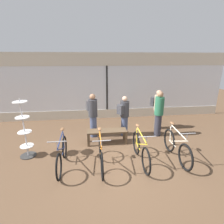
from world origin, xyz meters
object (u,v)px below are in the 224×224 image
at_px(accessory_rack, 25,134).
at_px(customer_near_bench, 124,115).
at_px(bicycle_right, 141,150).
at_px(bicycle_far_right, 176,147).
at_px(bicycle_left, 101,154).
at_px(customer_near_rack, 159,113).
at_px(customer_mid_floor, 93,114).
at_px(customer_by_window, 157,108).
at_px(display_bench, 107,133).
at_px(bicycle_far_left, 62,154).

height_order(accessory_rack, customer_near_bench, accessory_rack).
height_order(bicycle_right, bicycle_far_right, bicycle_far_right).
relative_size(bicycle_left, bicycle_far_right, 0.95).
height_order(customer_near_rack, customer_mid_floor, customer_near_rack).
height_order(bicycle_right, customer_mid_floor, customer_mid_floor).
xyz_separation_m(accessory_rack, customer_by_window, (4.80, 1.70, 0.15)).
height_order(bicycle_left, bicycle_right, bicycle_right).
bearing_deg(customer_mid_floor, display_bench, -53.58).
bearing_deg(customer_near_rack, display_bench, -168.52).
bearing_deg(customer_near_bench, accessory_rack, -160.36).
distance_m(bicycle_left, customer_near_bench, 2.30).
bearing_deg(customer_near_bench, display_bench, -140.81).
xyz_separation_m(bicycle_left, display_bench, (0.30, 1.42, 0.00)).
bearing_deg(customer_mid_floor, customer_near_rack, -5.35).
height_order(bicycle_far_left, display_bench, bicycle_far_left).
relative_size(display_bench, customer_mid_floor, 0.83).
distance_m(bicycle_far_right, accessory_rack, 4.59).
bearing_deg(bicycle_far_left, bicycle_right, -1.01).
height_order(bicycle_far_right, display_bench, bicycle_far_right).
xyz_separation_m(bicycle_far_right, customer_mid_floor, (-2.45, 1.93, 0.51)).
relative_size(customer_by_window, customer_near_bench, 1.07).
xyz_separation_m(bicycle_left, customer_mid_floor, (-0.18, 2.07, 0.51)).
bearing_deg(accessory_rack, display_bench, 12.76).
height_order(bicycle_left, bicycle_far_right, bicycle_far_right).
relative_size(bicycle_right, bicycle_far_right, 0.99).
bearing_deg(bicycle_far_left, bicycle_left, -7.42).
relative_size(customer_mid_floor, customer_near_bench, 1.07).
distance_m(bicycle_left, customer_by_window, 3.64).
xyz_separation_m(customer_near_rack, customer_mid_floor, (-2.52, 0.24, -0.02)).
bearing_deg(bicycle_far_right, customer_mid_floor, 141.78).
height_order(bicycle_left, customer_near_rack, customer_near_rack).
relative_size(bicycle_far_left, accessory_rack, 0.92).
height_order(bicycle_far_left, accessory_rack, accessory_rack).
bearing_deg(bicycle_far_right, customer_near_bench, 123.72).
bearing_deg(accessory_rack, customer_by_window, 19.47).
xyz_separation_m(accessory_rack, customer_near_bench, (3.27, 1.17, 0.09)).
bearing_deg(customer_by_window, bicycle_right, -119.77).
bearing_deg(customer_near_rack, customer_mid_floor, 174.65).
bearing_deg(bicycle_right, customer_mid_floor, 124.16).
distance_m(bicycle_left, display_bench, 1.45).
xyz_separation_m(accessory_rack, customer_mid_floor, (2.07, 1.23, 0.16)).
height_order(bicycle_far_right, customer_near_bench, customer_near_bench).
bearing_deg(bicycle_right, customer_by_window, 60.23).
distance_m(bicycle_far_right, customer_near_rack, 1.78).
bearing_deg(bicycle_left, accessory_rack, 159.37).
height_order(customer_by_window, customer_near_bench, customer_by_window).
distance_m(bicycle_far_left, display_bench, 1.88).
distance_m(bicycle_left, customer_near_rack, 3.02).
bearing_deg(customer_mid_floor, bicycle_left, -85.14).
height_order(bicycle_right, customer_near_bench, customer_near_bench).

